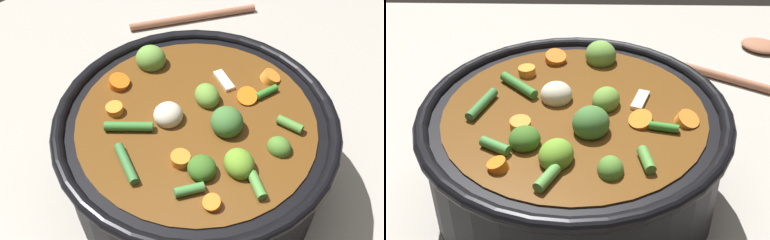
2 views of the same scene
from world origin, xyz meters
The scene contains 3 objects.
ground_plane centered at (0.00, 0.00, 0.00)m, with size 1.10×1.10×0.00m, color #9E998E.
cooking_pot centered at (0.00, 0.00, 0.07)m, with size 0.33×0.33×0.14m.
wooden_spoon centered at (0.31, -0.28, 0.01)m, with size 0.22×0.21×0.01m.
Camera 2 is at (-0.46, -0.01, 0.44)m, focal length 49.89 mm.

